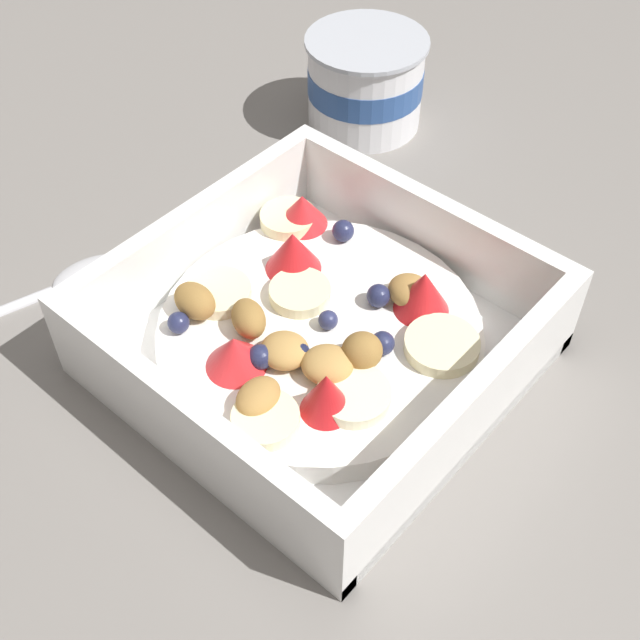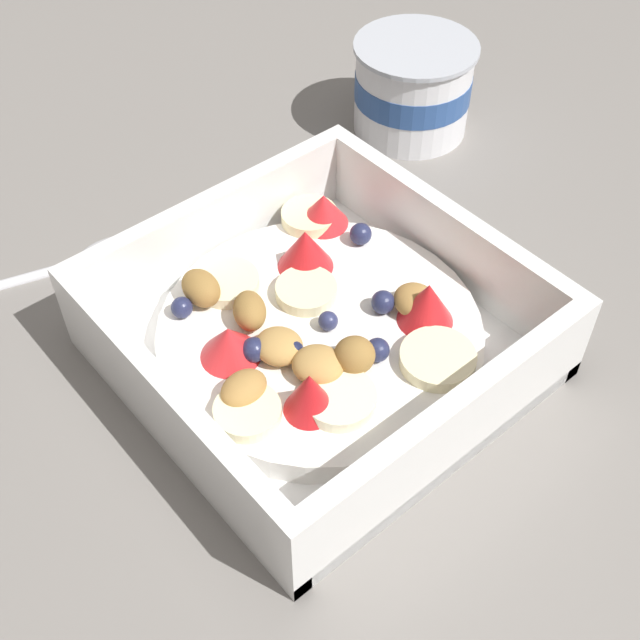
% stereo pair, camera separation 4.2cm
% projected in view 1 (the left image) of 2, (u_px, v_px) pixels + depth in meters
% --- Properties ---
extents(ground_plane, '(2.40, 2.40, 0.00)m').
position_uv_depth(ground_plane, '(286.00, 356.00, 0.45)').
color(ground_plane, gray).
extents(fruit_bowl, '(0.19, 0.19, 0.06)m').
position_uv_depth(fruit_bowl, '(319.00, 333.00, 0.43)').
color(fruit_bowl, white).
rests_on(fruit_bowl, ground).
extents(spoon, '(0.07, 0.17, 0.01)m').
position_uv_depth(spoon, '(47.00, 288.00, 0.47)').
color(spoon, silver).
rests_on(spoon, ground).
extents(yogurt_cup, '(0.08, 0.08, 0.06)m').
position_uv_depth(yogurt_cup, '(365.00, 82.00, 0.57)').
color(yogurt_cup, white).
rests_on(yogurt_cup, ground).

